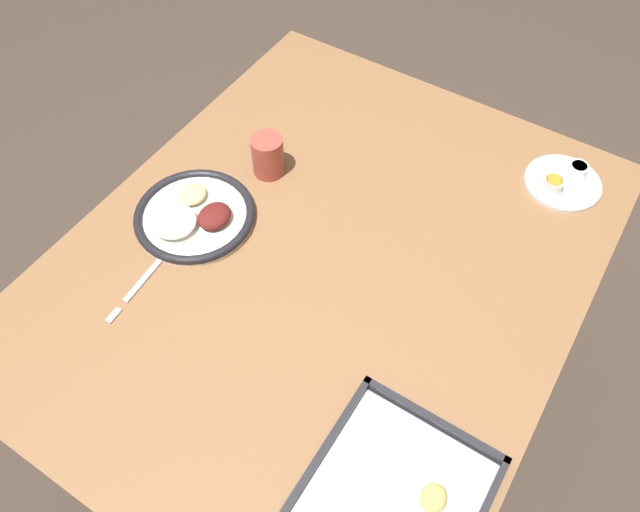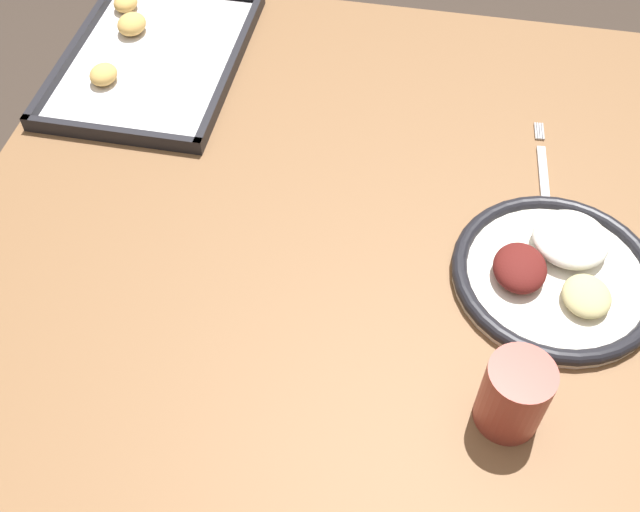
% 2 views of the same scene
% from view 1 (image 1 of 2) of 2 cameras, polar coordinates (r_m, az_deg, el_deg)
% --- Properties ---
extents(ground_plane, '(8.00, 8.00, 0.00)m').
position_cam_1_polar(ground_plane, '(1.91, 0.29, -12.80)').
color(ground_plane, '#382D26').
extents(dining_table, '(1.24, 1.00, 0.71)m').
position_cam_1_polar(dining_table, '(1.36, 0.40, -2.44)').
color(dining_table, brown).
rests_on(dining_table, ground_plane).
extents(dinner_plate, '(0.26, 0.26, 0.05)m').
position_cam_1_polar(dinner_plate, '(1.37, -11.49, 3.65)').
color(dinner_plate, white).
rests_on(dinner_plate, dining_table).
extents(fork, '(0.21, 0.03, 0.00)m').
position_cam_1_polar(fork, '(1.31, -15.75, -2.01)').
color(fork, '#B2B2B7').
rests_on(fork, dining_table).
extents(saucer_plate, '(0.17, 0.17, 0.04)m').
position_cam_1_polar(saucer_plate, '(1.51, 21.32, 6.38)').
color(saucer_plate, silver).
rests_on(saucer_plate, dining_table).
extents(drinking_cup, '(0.07, 0.07, 0.10)m').
position_cam_1_polar(drinking_cup, '(1.42, -4.79, 9.14)').
color(drinking_cup, '#993D33').
rests_on(drinking_cup, dining_table).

